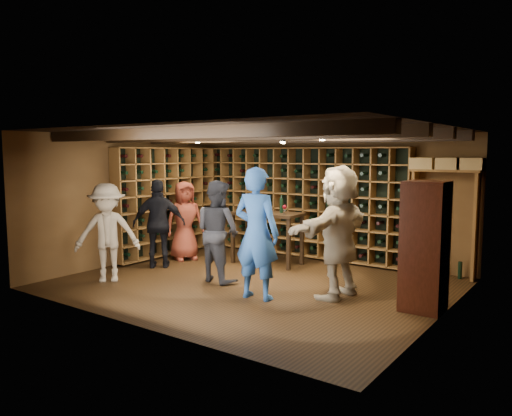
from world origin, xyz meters
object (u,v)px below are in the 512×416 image
Objects in this scene: guest_woman_black at (159,224)px; display_cabinet at (424,249)px; man_grey_suit at (218,231)px; man_blue_shirt at (257,234)px; tasting_table at (267,219)px; guest_beige at (338,232)px; guest_red_floral at (185,221)px; guest_khaki at (107,233)px.

display_cabinet is at bearing 141.94° from guest_woman_black.
man_grey_suit is 1.02× the size of guest_woman_black.
tasting_table is (-1.20, 2.03, -0.10)m from man_blue_shirt.
guest_red_floral is at bearing -93.29° from guest_beige.
guest_khaki is at bearing -149.39° from guest_red_floral.
display_cabinet reaches higher than guest_woman_black.
guest_beige is at bearing -145.87° from man_blue_shirt.
tasting_table is (1.57, 0.65, 0.08)m from guest_red_floral.
guest_red_floral is (-1.64, 0.92, -0.06)m from man_grey_suit.
guest_woman_black is 1.20× the size of tasting_table.
guest_woman_black is 0.84× the size of guest_beige.
display_cabinet is at bearing -69.49° from guest_red_floral.
guest_beige reaches higher than guest_woman_black.
man_grey_suit is at bearing -75.10° from guest_beige.
man_blue_shirt is 2.70m from guest_khaki.
man_grey_suit is at bearing -173.03° from display_cabinet.
display_cabinet is 1.10× the size of guest_red_floral.
guest_beige is (3.70, -0.60, 0.19)m from guest_red_floral.
guest_khaki is at bearing 7.75° from man_blue_shirt.
display_cabinet reaches higher than tasting_table.
display_cabinet is 0.90× the size of man_blue_shirt.
guest_beige is at bearing -34.71° from tasting_table.
guest_beige is at bearing 141.84° from guest_woman_black.
man_grey_suit is (-1.13, 0.45, -0.12)m from man_blue_shirt.
man_grey_suit is 0.86× the size of guest_beige.
guest_khaki is at bearing 50.81° from guest_woman_black.
man_blue_shirt reaches higher than guest_khaki.
man_grey_suit is at bearing -27.74° from man_blue_shirt.
display_cabinet is at bearing -23.49° from tasting_table.
man_blue_shirt reaches higher than guest_red_floral.
man_grey_suit is 1.85m from guest_khaki.
man_grey_suit is (-3.31, -0.40, -0.00)m from display_cabinet.
man_blue_shirt is 2.73m from guest_woman_black.
man_blue_shirt reaches higher than man_grey_suit.
guest_beige is (3.55, 1.41, 0.17)m from guest_khaki.
guest_woman_black is (-4.85, -0.27, -0.02)m from display_cabinet.
man_blue_shirt is at bearing -158.51° from display_cabinet.
display_cabinet is 1.05× the size of guest_woman_black.
man_blue_shirt is 1.18× the size of guest_khaki.
tasting_table is at bearing -176.82° from guest_woman_black.
guest_beige is 1.43× the size of tasting_table.
guest_red_floral is 2.02m from guest_khaki.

